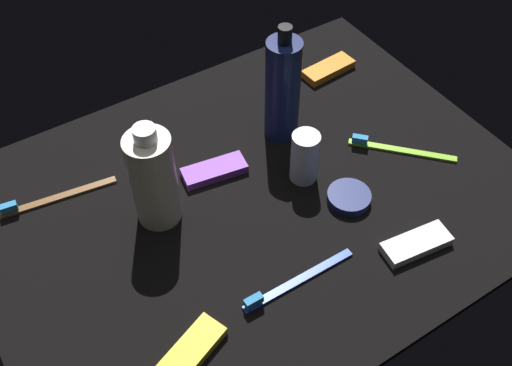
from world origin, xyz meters
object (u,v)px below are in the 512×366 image
object	(u,v)px
toothbrush_blue	(293,282)
snack_bar_yellow	(190,353)
deodorant_stick	(305,157)
snack_bar_white	(416,244)
lotion_bottle	(283,89)
toothbrush_lime	(396,148)
toothbrush_brown	(52,198)
bodywash_bottle	(153,179)
snack_bar_purple	(214,170)
snack_bar_orange	(328,69)
cream_tin_left	(349,197)

from	to	relation	value
toothbrush_blue	snack_bar_yellow	xyz separation A→B (cm)	(-16.96, -1.56, 0.14)
deodorant_stick	snack_bar_white	xyz separation A→B (cm)	(5.83, -20.17, -3.78)
lotion_bottle	snack_bar_yellow	bearing A→B (deg)	-139.54
toothbrush_lime	toothbrush_brown	bearing A→B (deg)	158.73
lotion_bottle	toothbrush_brown	xyz separation A→B (cm)	(-38.84, 6.23, -8.83)
bodywash_bottle	toothbrush_brown	distance (cm)	18.94
snack_bar_white	snack_bar_purple	xyz separation A→B (cm)	(-17.62, 28.40, 0.00)
toothbrush_lime	toothbrush_brown	distance (cm)	56.35
toothbrush_brown	snack_bar_yellow	distance (cm)	34.78
lotion_bottle	snack_bar_orange	bearing A→B (deg)	27.35
toothbrush_brown	snack_bar_white	xyz separation A→B (cm)	(41.80, -37.08, 0.14)
toothbrush_blue	snack_bar_orange	bearing A→B (deg)	47.06
snack_bar_purple	toothbrush_lime	bearing A→B (deg)	-13.46
toothbrush_lime	snack_bar_purple	distance (cm)	30.67
bodywash_bottle	cream_tin_left	bearing A→B (deg)	-27.07
bodywash_bottle	toothbrush_brown	size ratio (longest dim) A/B	1.01
toothbrush_lime	toothbrush_brown	xyz separation A→B (cm)	(-52.51, 20.44, 0.00)
snack_bar_purple	deodorant_stick	bearing A→B (deg)	-25.81
bodywash_bottle	toothbrush_blue	size ratio (longest dim) A/B	1.00
toothbrush_blue	toothbrush_brown	size ratio (longest dim) A/B	1.00
lotion_bottle	snack_bar_purple	bearing A→B (deg)	-170.51
snack_bar_yellow	deodorant_stick	bearing A→B (deg)	8.89
deodorant_stick	cream_tin_left	world-z (taller)	deodorant_stick
snack_bar_yellow	snack_bar_white	bearing A→B (deg)	-25.65
toothbrush_lime	snack_bar_yellow	bearing A→B (deg)	-163.46
deodorant_stick	snack_bar_purple	bearing A→B (deg)	145.10
snack_bar_white	snack_bar_yellow	bearing A→B (deg)	-176.97
deodorant_stick	cream_tin_left	xyz separation A→B (cm)	(3.07, -7.93, -3.78)
toothbrush_brown	toothbrush_lime	bearing A→B (deg)	-21.27
toothbrush_blue	snack_bar_orange	distance (cm)	48.04
snack_bar_orange	bodywash_bottle	bearing A→B (deg)	-166.28
deodorant_stick	snack_bar_white	size ratio (longest dim) A/B	0.87
snack_bar_white	bodywash_bottle	bearing A→B (deg)	145.95
toothbrush_brown	snack_bar_purple	xyz separation A→B (cm)	(24.18, -8.68, 0.14)
snack_bar_white	snack_bar_purple	distance (cm)	33.42
deodorant_stick	snack_bar_purple	world-z (taller)	deodorant_stick
toothbrush_brown	snack_bar_orange	size ratio (longest dim) A/B	1.73
toothbrush_lime	cream_tin_left	world-z (taller)	toothbrush_lime
snack_bar_purple	snack_bar_orange	xyz separation A→B (cm)	(31.47, 11.14, 0.00)
snack_bar_yellow	cream_tin_left	distance (cm)	34.40
snack_bar_purple	snack_bar_white	bearing A→B (deg)	-49.09
toothbrush_brown	snack_bar_purple	bearing A→B (deg)	-19.76
snack_bar_purple	cream_tin_left	xyz separation A→B (cm)	(14.87, -16.15, 0.00)
lotion_bottle	toothbrush_lime	xyz separation A→B (cm)	(13.67, -14.21, -8.83)
snack_bar_purple	snack_bar_orange	world-z (taller)	same
deodorant_stick	snack_bar_yellow	distance (cm)	34.87
bodywash_bottle	toothbrush_lime	size ratio (longest dim) A/B	1.31
deodorant_stick	cream_tin_left	distance (cm)	9.30
snack_bar_white	cream_tin_left	world-z (taller)	same
toothbrush_blue	cream_tin_left	size ratio (longest dim) A/B	2.63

